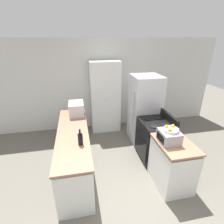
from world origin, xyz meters
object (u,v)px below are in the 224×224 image
Objects in this scene: fruit_bowl at (171,129)px; wine_bottle at (80,139)px; pantry_cabinet at (105,97)px; microwave at (76,109)px; toaster_oven at (169,137)px; refrigerator at (144,109)px; stove at (155,140)px.

wine_bottle is at bearing 171.34° from fruit_bowl.
pantry_cabinet reaches higher than wine_bottle.
microwave is 2.20m from fruit_bowl.
refrigerator is at bearing 84.00° from toaster_oven.
refrigerator is 1.73m from microwave.
pantry_cabinet is 7.90× the size of fruit_bowl.
toaster_oven is (-0.13, -0.77, 0.55)m from stove.
microwave is (-1.72, -0.01, 0.17)m from refrigerator.
microwave is at bearing 135.49° from fruit_bowl.
refrigerator is 1.59m from fruit_bowl.
pantry_cabinet reaches higher than toaster_oven.
fruit_bowl is (0.75, -2.34, 0.14)m from pantry_cabinet.
pantry_cabinet is 4.22× the size of microwave.
wine_bottle is (-1.65, -0.53, 0.56)m from stove.
toaster_oven is at bearing 179.63° from fruit_bowl.
wine_bottle is at bearing 171.26° from toaster_oven.
refrigerator is at bearing 38.26° from wine_bottle.
microwave is 2.19m from toaster_oven.
wine_bottle is (-0.78, -2.11, 0.00)m from pantry_cabinet.
fruit_bowl is at bearing -8.66° from wine_bottle.
stove is 1.04m from fruit_bowl.
refrigerator is 6.85× the size of fruit_bowl.
microwave is 1.31m from wine_bottle.
microwave and wine_bottle have the same top height.
toaster_oven is 1.40× the size of fruit_bowl.
microwave is (-1.69, 0.78, 0.59)m from stove.
refrigerator is 3.66× the size of microwave.
fruit_bowl is (-0.15, -1.55, 0.28)m from refrigerator.
fruit_bowl is (0.02, -0.00, 0.14)m from toaster_oven.
pantry_cabinet reaches higher than refrigerator.
wine_bottle is 1.53m from toaster_oven.
microwave is 1.64× the size of wine_bottle.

